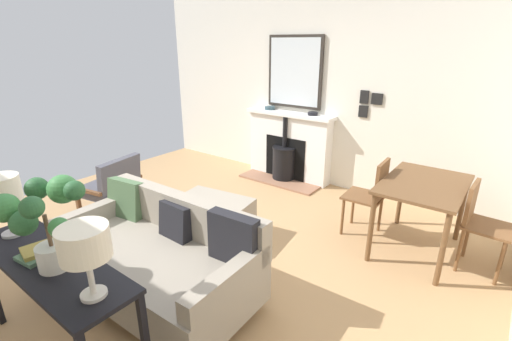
{
  "coord_description": "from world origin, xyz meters",
  "views": [
    {
      "loc": [
        2.24,
        2.53,
        2.05
      ],
      "look_at": [
        -0.4,
        0.53,
        0.85
      ],
      "focal_mm": 24.85,
      "sensor_mm": 36.0,
      "label": 1
    }
  ],
  "objects_px": {
    "dining_chair_near_fireplace": "(372,192)",
    "dining_chair_by_back_wall": "(479,219)",
    "potted_plant": "(42,214)",
    "mantel_bowl_far": "(313,113)",
    "sofa": "(158,257)",
    "book_stack": "(40,252)",
    "armchair_accent": "(112,184)",
    "table_lamp_far_end": "(85,245)",
    "dining_table": "(423,192)",
    "mantel_bowl_near": "(270,108)",
    "ottoman": "(212,214)",
    "console_table": "(51,273)",
    "table_lamp_near_end": "(2,191)",
    "fireplace": "(288,150)"
  },
  "relations": [
    {
      "from": "ottoman",
      "to": "dining_chair_by_back_wall",
      "type": "bearing_deg",
      "value": 113.26
    },
    {
      "from": "fireplace",
      "to": "dining_table",
      "type": "relative_size",
      "value": 1.33
    },
    {
      "from": "book_stack",
      "to": "dining_chair_near_fireplace",
      "type": "bearing_deg",
      "value": 157.4
    },
    {
      "from": "sofa",
      "to": "dining_chair_near_fireplace",
      "type": "xyz_separation_m",
      "value": [
        -2.03,
        1.08,
        0.18
      ]
    },
    {
      "from": "potted_plant",
      "to": "book_stack",
      "type": "xyz_separation_m",
      "value": [
        -0.0,
        -0.19,
        -0.33
      ]
    },
    {
      "from": "fireplace",
      "to": "mantel_bowl_near",
      "type": "distance_m",
      "value": 0.72
    },
    {
      "from": "ottoman",
      "to": "dining_table",
      "type": "height_order",
      "value": "dining_table"
    },
    {
      "from": "mantel_bowl_far",
      "to": "book_stack",
      "type": "relative_size",
      "value": 0.58
    },
    {
      "from": "table_lamp_near_end",
      "to": "dining_table",
      "type": "xyz_separation_m",
      "value": [
        -2.83,
        2.12,
        -0.44
      ]
    },
    {
      "from": "mantel_bowl_far",
      "to": "sofa",
      "type": "height_order",
      "value": "mantel_bowl_far"
    },
    {
      "from": "sofa",
      "to": "console_table",
      "type": "distance_m",
      "value": 0.87
    },
    {
      "from": "dining_table",
      "to": "dining_chair_by_back_wall",
      "type": "relative_size",
      "value": 1.27
    },
    {
      "from": "ottoman",
      "to": "potted_plant",
      "type": "relative_size",
      "value": 1.62
    },
    {
      "from": "mantel_bowl_far",
      "to": "sofa",
      "type": "bearing_deg",
      "value": 4.18
    },
    {
      "from": "book_stack",
      "to": "dining_table",
      "type": "relative_size",
      "value": 0.23
    },
    {
      "from": "dining_chair_near_fireplace",
      "to": "book_stack",
      "type": "bearing_deg",
      "value": -22.6
    },
    {
      "from": "armchair_accent",
      "to": "mantel_bowl_near",
      "type": "bearing_deg",
      "value": 164.8
    },
    {
      "from": "book_stack",
      "to": "dining_chair_by_back_wall",
      "type": "bearing_deg",
      "value": 142.35
    },
    {
      "from": "potted_plant",
      "to": "dining_chair_near_fireplace",
      "type": "distance_m",
      "value": 3.06
    },
    {
      "from": "table_lamp_far_end",
      "to": "mantel_bowl_far",
      "type": "bearing_deg",
      "value": -168.78
    },
    {
      "from": "ottoman",
      "to": "potted_plant",
      "type": "height_order",
      "value": "potted_plant"
    },
    {
      "from": "dining_chair_near_fireplace",
      "to": "dining_chair_by_back_wall",
      "type": "bearing_deg",
      "value": 90.08
    },
    {
      "from": "fireplace",
      "to": "mantel_bowl_far",
      "type": "distance_m",
      "value": 0.72
    },
    {
      "from": "book_stack",
      "to": "dining_table",
      "type": "xyz_separation_m",
      "value": [
        -2.83,
        1.68,
        -0.13
      ]
    },
    {
      "from": "mantel_bowl_near",
      "to": "book_stack",
      "type": "height_order",
      "value": "mantel_bowl_near"
    },
    {
      "from": "book_stack",
      "to": "mantel_bowl_far",
      "type": "bearing_deg",
      "value": -178.26
    },
    {
      "from": "console_table",
      "to": "table_lamp_far_end",
      "type": "height_order",
      "value": "table_lamp_far_end"
    },
    {
      "from": "console_table",
      "to": "dining_chair_by_back_wall",
      "type": "bearing_deg",
      "value": 143.69
    },
    {
      "from": "console_table",
      "to": "table_lamp_near_end",
      "type": "height_order",
      "value": "table_lamp_near_end"
    },
    {
      "from": "sofa",
      "to": "dining_table",
      "type": "distance_m",
      "value": 2.58
    },
    {
      "from": "dining_chair_near_fireplace",
      "to": "mantel_bowl_near",
      "type": "bearing_deg",
      "value": -115.86
    },
    {
      "from": "armchair_accent",
      "to": "table_lamp_far_end",
      "type": "height_order",
      "value": "table_lamp_far_end"
    },
    {
      "from": "mantel_bowl_far",
      "to": "dining_table",
      "type": "bearing_deg",
      "value": 60.94
    },
    {
      "from": "potted_plant",
      "to": "console_table",
      "type": "bearing_deg",
      "value": -90.8
    },
    {
      "from": "ottoman",
      "to": "dining_chair_near_fireplace",
      "type": "distance_m",
      "value": 1.77
    },
    {
      "from": "fireplace",
      "to": "book_stack",
      "type": "bearing_deg",
      "value": 7.51
    },
    {
      "from": "mantel_bowl_far",
      "to": "book_stack",
      "type": "distance_m",
      "value": 3.85
    },
    {
      "from": "mantel_bowl_near",
      "to": "console_table",
      "type": "xyz_separation_m",
      "value": [
        3.83,
        0.98,
        -0.42
      ]
    },
    {
      "from": "table_lamp_far_end",
      "to": "dining_chair_by_back_wall",
      "type": "height_order",
      "value": "table_lamp_far_end"
    },
    {
      "from": "dining_chair_near_fireplace",
      "to": "ottoman",
      "type": "bearing_deg",
      "value": -53.65
    },
    {
      "from": "dining_chair_near_fireplace",
      "to": "dining_table",
      "type": "bearing_deg",
      "value": 89.66
    },
    {
      "from": "armchair_accent",
      "to": "dining_table",
      "type": "distance_m",
      "value": 3.52
    },
    {
      "from": "mantel_bowl_far",
      "to": "armchair_accent",
      "type": "relative_size",
      "value": 0.19
    },
    {
      "from": "dining_chair_by_back_wall",
      "to": "potted_plant",
      "type": "bearing_deg",
      "value": -35.21
    },
    {
      "from": "armchair_accent",
      "to": "table_lamp_far_end",
      "type": "distance_m",
      "value": 2.68
    },
    {
      "from": "mantel_bowl_far",
      "to": "ottoman",
      "type": "xyz_separation_m",
      "value": [
        2.04,
        -0.11,
        -0.83
      ]
    },
    {
      "from": "book_stack",
      "to": "potted_plant",
      "type": "bearing_deg",
      "value": 89.97
    },
    {
      "from": "table_lamp_near_end",
      "to": "mantel_bowl_near",
      "type": "bearing_deg",
      "value": -173.45
    },
    {
      "from": "mantel_bowl_far",
      "to": "armchair_accent",
      "type": "bearing_deg",
      "value": -30.34
    },
    {
      "from": "mantel_bowl_near",
      "to": "table_lamp_far_end",
      "type": "bearing_deg",
      "value": 21.63
    }
  ]
}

